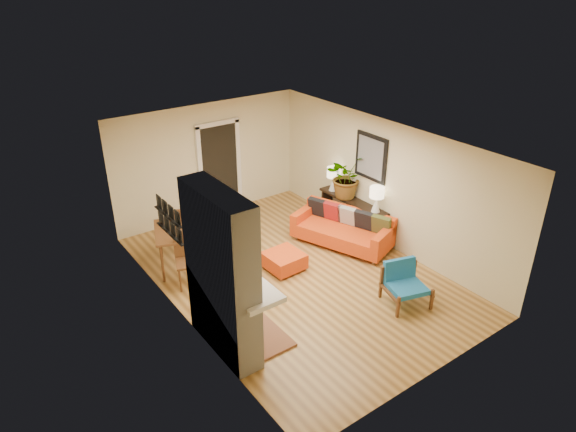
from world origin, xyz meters
The scene contains 10 objects.
room_shell centered at (0.60, 2.63, 1.24)m, with size 6.50×6.50×6.50m.
fireplace centered at (-2.00, -1.00, 1.24)m, with size 1.09×1.68×2.60m.
sofa centered at (1.55, 0.37, 0.35)m, with size 1.51×2.19×0.80m.
ottoman centered at (-0.05, 0.27, 0.20)m, with size 0.69×0.69×0.34m.
blue_chair centered at (1.04, -1.76, 0.39)m, with size 0.86×0.84×0.72m.
dining_table centered at (-1.58, 1.50, 0.65)m, with size 1.22×1.87×0.99m.
console_table centered at (2.07, 0.69, 0.58)m, with size 0.34×1.85×0.72m.
lamp_near centered at (2.07, 0.02, 1.06)m, with size 0.30×0.30×0.54m.
lamp_far centered at (2.07, 1.36, 1.06)m, with size 0.30×0.30×0.54m.
houseplant centered at (2.06, 0.94, 1.20)m, with size 0.86×0.75×0.96m, color #1E5919.
Camera 1 is at (-4.89, -6.57, 5.31)m, focal length 32.00 mm.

